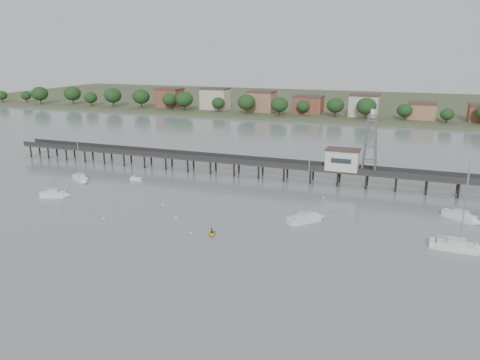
# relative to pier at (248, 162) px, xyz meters

# --- Properties ---
(ground_plane) EXTENTS (500.00, 500.00, 0.00)m
(ground_plane) POSITION_rel_pier_xyz_m (0.00, -60.00, -3.79)
(ground_plane) COLOR slate
(ground_plane) RESTS_ON ground
(pier) EXTENTS (150.00, 5.00, 5.50)m
(pier) POSITION_rel_pier_xyz_m (0.00, 0.00, 0.00)
(pier) COLOR #2D2823
(pier) RESTS_ON ground
(pier_building) EXTENTS (8.40, 5.40, 5.30)m
(pier_building) POSITION_rel_pier_xyz_m (25.00, 0.00, 2.87)
(pier_building) COLOR silver
(pier_building) RESTS_ON ground
(lattice_tower) EXTENTS (3.20, 3.20, 15.50)m
(lattice_tower) POSITION_rel_pier_xyz_m (31.50, 0.00, 7.31)
(lattice_tower) COLOR slate
(lattice_tower) RESTS_ON ground
(sailboat_b) EXTENTS (6.98, 5.21, 11.54)m
(sailboat_b) POSITION_rel_pier_xyz_m (-38.95, -20.36, -3.14)
(sailboat_b) COLOR white
(sailboat_b) RESTS_ON ground
(sailboat_a) EXTENTS (6.84, 4.04, 11.04)m
(sailboat_a) POSITION_rel_pier_xyz_m (-35.61, -33.13, -3.14)
(sailboat_a) COLOR white
(sailboat_a) RESTS_ON ground
(sailboat_d) EXTENTS (9.13, 3.09, 14.80)m
(sailboat_d) POSITION_rel_pier_xyz_m (51.04, -33.87, -3.16)
(sailboat_d) COLOR white
(sailboat_d) RESTS_ON ground
(sailboat_e) EXTENTS (7.54, 6.25, 12.71)m
(sailboat_e) POSITION_rel_pier_xyz_m (52.43, -17.92, -3.15)
(sailboat_e) COLOR white
(sailboat_e) RESTS_ON ground
(sailboat_c) EXTENTS (7.21, 7.43, 13.26)m
(sailboat_c) POSITION_rel_pier_xyz_m (23.04, -28.42, -3.15)
(sailboat_c) COLOR white
(sailboat_c) RESTS_ON ground
(white_tender) EXTENTS (3.22, 1.60, 1.20)m
(white_tender) POSITION_rel_pier_xyz_m (-26.53, -14.13, -3.42)
(white_tender) COLOR white
(white_tender) RESTS_ON ground
(yellow_dinghy) EXTENTS (2.00, 0.97, 2.70)m
(yellow_dinghy) POSITION_rel_pier_xyz_m (7.30, -42.06, -3.79)
(yellow_dinghy) COLOR yellow
(yellow_dinghy) RESTS_ON ground
(dinghy_occupant) EXTENTS (0.89, 1.31, 0.30)m
(dinghy_occupant) POSITION_rel_pier_xyz_m (7.30, -42.06, -3.79)
(dinghy_occupant) COLOR black
(dinghy_occupant) RESTS_ON ground
(mooring_buoys) EXTENTS (91.18, 30.67, 0.39)m
(mooring_buoys) POSITION_rel_pier_xyz_m (0.96, -31.33, -3.71)
(mooring_buoys) COLOR #F3F1BD
(mooring_buoys) RESTS_ON ground
(far_shore) EXTENTS (500.00, 170.00, 10.40)m
(far_shore) POSITION_rel_pier_xyz_m (0.36, 179.58, -2.85)
(far_shore) COLOR #475133
(far_shore) RESTS_ON ground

